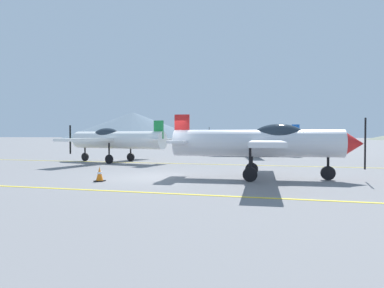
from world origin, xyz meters
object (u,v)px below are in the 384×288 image
Objects in this scene: airplane_near at (263,142)px; airplane_mid at (114,139)px; traffic_cone_front at (100,174)px; airplane_far at (255,138)px.

airplane_near and airplane_mid have the same top height.
traffic_cone_front is at bearing -157.50° from airplane_near.
airplane_mid is 10.07m from traffic_cone_front.
airplane_far is (-1.78, 16.37, 0.00)m from airplane_near.
airplane_far is (8.58, 9.86, 0.00)m from airplane_mid.
airplane_near is 12.24m from airplane_mid.
airplane_near is at bearing -32.17° from airplane_mid.
airplane_mid is 1.00× the size of airplane_far.
airplane_mid is (-10.36, 6.52, 0.00)m from airplane_near.
airplane_mid is 13.07m from airplane_far.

